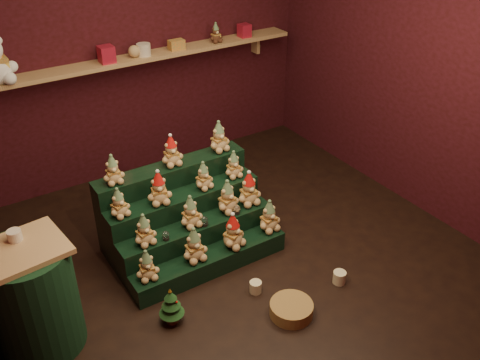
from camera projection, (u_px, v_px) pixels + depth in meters
ground at (236, 261)px, 4.66m from camera, size 4.00×4.00×0.00m
back_wall at (128, 44)px, 5.41m from camera, size 4.00×0.10×2.80m
front_wall at (474, 268)px, 2.46m from camera, size 4.00×0.10×2.80m
right_wall at (425, 64)px, 4.89m from camera, size 0.10×4.00×2.80m
back_shelf at (136, 59)px, 5.34m from camera, size 3.60×0.26×0.24m
riser_tier_front at (211, 262)px, 4.52m from camera, size 1.40×0.22×0.18m
riser_tier_midfront at (198, 240)px, 4.63m from camera, size 1.40×0.22×0.36m
riser_tier_midback at (185, 219)px, 4.74m from camera, size 1.40×0.22×0.54m
riser_tier_back at (173, 199)px, 4.85m from camera, size 1.40×0.22×0.72m
teddy_0 at (147, 265)px, 4.15m from camera, size 0.21×0.19×0.26m
teddy_1 at (194, 244)px, 4.33m from camera, size 0.22×0.19×0.30m
teddy_2 at (233, 231)px, 4.48m from camera, size 0.28×0.27×0.31m
teddy_3 at (269, 216)px, 4.68m from camera, size 0.22×0.20×0.30m
teddy_4 at (144, 230)px, 4.23m from camera, size 0.21×0.20×0.27m
teddy_5 at (190, 212)px, 4.44m from camera, size 0.21×0.19×0.28m
teddy_6 at (227, 196)px, 4.62m from camera, size 0.25×0.23×0.30m
teddy_7 at (249, 189)px, 4.72m from camera, size 0.23×0.21×0.31m
teddy_8 at (118, 203)px, 4.25m from camera, size 0.22×0.21×0.25m
teddy_9 at (159, 188)px, 4.41m from camera, size 0.25×0.23×0.29m
teddy_10 at (203, 176)px, 4.62m from camera, size 0.21×0.20×0.25m
teddy_11 at (234, 164)px, 4.78m from camera, size 0.19×0.17×0.25m
teddy_12 at (113, 169)px, 4.35m from camera, size 0.19×0.17×0.25m
teddy_13 at (171, 151)px, 4.60m from camera, size 0.20×0.18×0.27m
teddy_14 at (219, 137)px, 4.82m from camera, size 0.22×0.20×0.28m
snow_globe_a at (166, 236)px, 4.32m from camera, size 0.06×0.06×0.08m
snow_globe_b at (204, 221)px, 4.49m from camera, size 0.06×0.06×0.09m
snow_globe_c at (237, 210)px, 4.64m from camera, size 0.06×0.06×0.08m
side_table at (33, 298)px, 3.67m from camera, size 0.61×0.60×0.87m
table_ornament at (15, 235)px, 3.49m from camera, size 0.09×0.09×0.08m
mini_christmas_tree at (171, 306)px, 3.98m from camera, size 0.19×0.19×0.33m
mug_left at (256, 287)px, 4.32m from camera, size 0.10×0.10×0.10m
mug_right at (339, 277)px, 4.41m from camera, size 0.11×0.11×0.11m
wicker_basket at (291, 309)px, 4.10m from camera, size 0.44×0.44×0.10m
brown_bear at (216, 33)px, 5.67m from camera, size 0.15×0.13×0.21m
gift_tin_red_a at (106, 54)px, 5.13m from camera, size 0.14×0.14×0.16m
gift_tin_cream at (144, 50)px, 5.32m from camera, size 0.14×0.14×0.12m
gift_tin_red_b at (244, 30)px, 5.87m from camera, size 0.12×0.12×0.14m
shelf_plush_ball at (134, 51)px, 5.27m from camera, size 0.12×0.12×0.12m
scarf_gift_box at (176, 45)px, 5.49m from camera, size 0.16×0.10×0.10m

